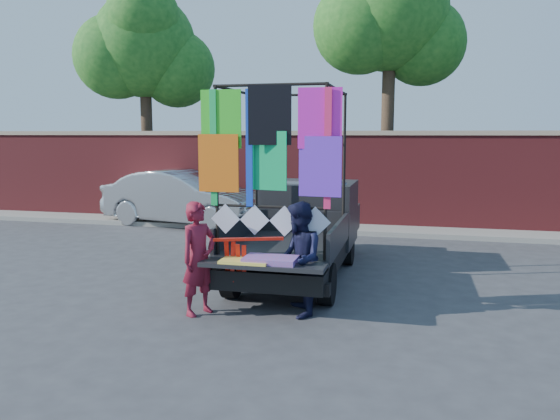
% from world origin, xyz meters
% --- Properties ---
extents(ground, '(90.00, 90.00, 0.00)m').
position_xyz_m(ground, '(0.00, 0.00, 0.00)').
color(ground, '#38383A').
rests_on(ground, ground).
extents(brick_wall, '(30.00, 0.45, 2.61)m').
position_xyz_m(brick_wall, '(0.00, 7.00, 1.33)').
color(brick_wall, maroon).
rests_on(brick_wall, ground).
extents(curb, '(30.00, 1.20, 0.12)m').
position_xyz_m(curb, '(0.00, 6.30, 0.06)').
color(curb, gray).
rests_on(curb, ground).
extents(tree_left, '(4.20, 3.30, 7.05)m').
position_xyz_m(tree_left, '(-6.48, 8.12, 5.12)').
color(tree_left, '#38281C').
rests_on(tree_left, ground).
extents(tree_mid, '(4.20, 3.30, 7.73)m').
position_xyz_m(tree_mid, '(1.02, 8.12, 5.70)').
color(tree_mid, '#38281C').
rests_on(tree_mid, ground).
extents(pickup_truck, '(2.03, 5.10, 3.21)m').
position_xyz_m(pickup_truck, '(-0.18, 2.06, 0.81)').
color(pickup_truck, black).
rests_on(pickup_truck, ground).
extents(sedan, '(4.88, 2.49, 1.53)m').
position_xyz_m(sedan, '(-4.38, 6.18, 0.77)').
color(sedan, '#A5A8AC').
rests_on(sedan, ground).
extents(woman, '(0.61, 0.70, 1.60)m').
position_xyz_m(woman, '(-1.12, -0.80, 0.80)').
color(woman, maroon).
rests_on(woman, ground).
extents(man, '(0.81, 0.93, 1.61)m').
position_xyz_m(man, '(0.26, -0.53, 0.80)').
color(man, '#151735').
rests_on(man, ground).
extents(streamer_bundle, '(0.94, 0.38, 0.67)m').
position_xyz_m(streamer_bundle, '(-0.54, -0.67, 0.88)').
color(streamer_bundle, '#FF1F0D').
rests_on(streamer_bundle, ground).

